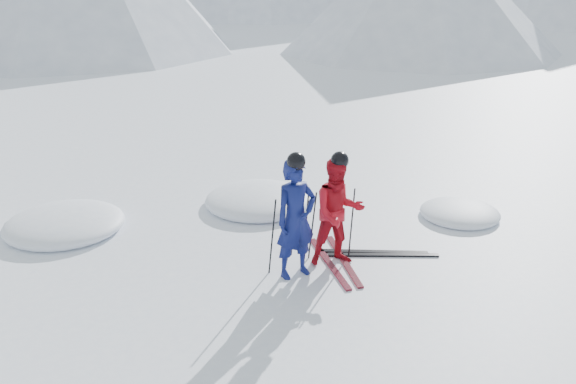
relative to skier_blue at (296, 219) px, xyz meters
name	(u,v)px	position (x,y,z in m)	size (l,w,h in m)	color
ground	(412,255)	(1.91, -0.02, -0.87)	(160.00, 160.00, 0.00)	white
skier_blue	(296,219)	(0.00, 0.00, 0.00)	(0.63, 0.42, 1.74)	#0E1554
skier_red	(338,212)	(0.71, 0.14, -0.05)	(0.79, 0.62, 1.63)	#B10E1A
pole_blue_left	(272,237)	(-0.30, 0.15, -0.29)	(0.02, 0.02, 1.16)	black
pole_blue_right	(306,229)	(0.25, 0.25, -0.29)	(0.02, 0.02, 1.16)	black
pole_red_left	(312,226)	(0.41, 0.39, -0.32)	(0.02, 0.02, 1.09)	black
pole_red_right	(352,223)	(1.01, 0.29, -0.32)	(0.02, 0.02, 1.09)	black
ski_worn_left	(329,263)	(0.59, 0.14, -0.85)	(0.09, 1.70, 0.03)	black
ski_worn_right	(344,260)	(0.83, 0.14, -0.85)	(0.09, 1.70, 0.03)	black
ski_loose_a	(373,252)	(1.38, 0.25, -0.85)	(0.09, 1.70, 0.03)	black
ski_loose_b	(383,255)	(1.48, 0.10, -0.85)	(0.09, 1.70, 0.03)	black
snow_lumps	(210,216)	(-0.70, 2.52, -0.87)	(8.32, 3.48, 0.44)	white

